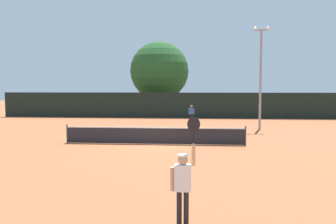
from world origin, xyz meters
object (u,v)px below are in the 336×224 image
object	(u,v)px
player_receiving	(191,112)
tennis_ball	(116,149)
parked_car_mid	(230,107)
parked_car_near	(191,107)
player_serving	(183,179)
light_pole	(261,71)
large_tree	(159,71)

from	to	relation	value
player_receiving	tennis_ball	bearing A→B (deg)	74.60
player_receiving	parked_car_mid	world-z (taller)	parked_car_mid
player_receiving	parked_car_near	world-z (taller)	parked_car_near
player_serving	parked_car_mid	distance (m)	35.36
player_serving	tennis_ball	size ratio (longest dim) A/B	36.92
player_receiving	light_pole	bearing A→B (deg)	140.93
player_serving	light_pole	bearing A→B (deg)	74.44
player_serving	tennis_ball	bearing A→B (deg)	112.12
player_serving	player_receiving	world-z (taller)	player_serving
large_tree	parked_car_near	world-z (taller)	large_tree
player_receiving	large_tree	xyz separation A→B (m)	(-3.96, 9.85, 4.20)
light_pole	parked_car_mid	xyz separation A→B (m)	(-0.64, 16.47, -3.66)
large_tree	player_serving	bearing A→B (deg)	-82.95
player_receiving	light_pole	distance (m)	7.63
light_pole	tennis_ball	bearing A→B (deg)	-134.22
light_pole	player_receiving	bearing A→B (deg)	140.93
player_receiving	parked_car_near	distance (m)	10.58
tennis_ball	parked_car_mid	size ratio (longest dim) A/B	0.02
player_receiving	parked_car_mid	bearing A→B (deg)	-110.79
light_pole	parked_car_mid	world-z (taller)	light_pole
player_serving	parked_car_near	xyz separation A→B (m)	(-0.30, 33.45, -0.33)
light_pole	large_tree	distance (m)	16.88
player_receiving	light_pole	world-z (taller)	light_pole
parked_car_near	parked_car_mid	world-z (taller)	same
parked_car_near	parked_car_mid	xyz separation A→B (m)	(4.84, 1.62, 0.00)
player_serving	parked_car_near	world-z (taller)	player_serving
light_pole	large_tree	size ratio (longest dim) A/B	0.90
player_serving	light_pole	distance (m)	19.59
tennis_ball	player_receiving	bearing A→B (deg)	74.60
large_tree	parked_car_mid	bearing A→B (deg)	15.25
player_receiving	large_tree	world-z (taller)	large_tree
player_receiving	parked_car_near	size ratio (longest dim) A/B	0.35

